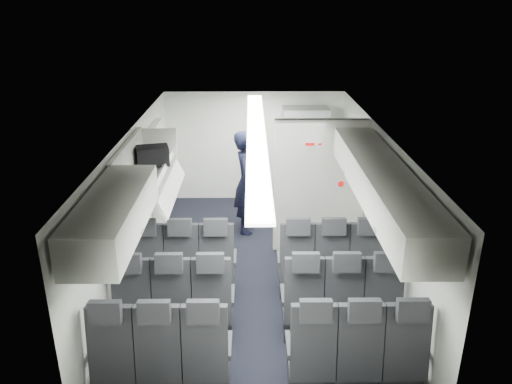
{
  "coord_description": "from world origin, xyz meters",
  "views": [
    {
      "loc": [
        -0.08,
        -6.38,
        3.83
      ],
      "look_at": [
        0.0,
        0.4,
        1.15
      ],
      "focal_mm": 35.0,
      "sensor_mm": 36.0,
      "label": 1
    }
  ],
  "objects_px": {
    "seat_row_rear": "(259,360)",
    "boarding_door": "(158,178)",
    "seat_row_front": "(257,269)",
    "galley_unit": "(304,157)",
    "carry_on_bag": "(153,156)",
    "seat_row_mid": "(258,308)",
    "flight_attendant": "(247,182)"
  },
  "relations": [
    {
      "from": "galley_unit",
      "to": "boarding_door",
      "type": "distance_m",
      "value": 2.84
    },
    {
      "from": "seat_row_front",
      "to": "flight_attendant",
      "type": "relative_size",
      "value": 1.87
    },
    {
      "from": "carry_on_bag",
      "to": "boarding_door",
      "type": "bearing_deg",
      "value": 85.21
    },
    {
      "from": "flight_attendant",
      "to": "carry_on_bag",
      "type": "relative_size",
      "value": 4.26
    },
    {
      "from": "seat_row_rear",
      "to": "boarding_door",
      "type": "height_order",
      "value": "boarding_door"
    },
    {
      "from": "flight_attendant",
      "to": "carry_on_bag",
      "type": "distance_m",
      "value": 2.13
    },
    {
      "from": "galley_unit",
      "to": "carry_on_bag",
      "type": "relative_size",
      "value": 4.53
    },
    {
      "from": "seat_row_rear",
      "to": "seat_row_front",
      "type": "bearing_deg",
      "value": 90.0
    },
    {
      "from": "seat_row_mid",
      "to": "flight_attendant",
      "type": "distance_m",
      "value": 2.99
    },
    {
      "from": "seat_row_front",
      "to": "seat_row_mid",
      "type": "distance_m",
      "value": 0.9
    },
    {
      "from": "boarding_door",
      "to": "carry_on_bag",
      "type": "xyz_separation_m",
      "value": [
        0.24,
        -1.49,
        0.86
      ]
    },
    {
      "from": "seat_row_front",
      "to": "carry_on_bag",
      "type": "xyz_separation_m",
      "value": [
        -1.4,
        0.6,
        1.41
      ]
    },
    {
      "from": "flight_attendant",
      "to": "seat_row_mid",
      "type": "bearing_deg",
      "value": -171.1
    },
    {
      "from": "seat_row_mid",
      "to": "seat_row_rear",
      "type": "xyz_separation_m",
      "value": [
        0.0,
        -0.9,
        0.0
      ]
    },
    {
      "from": "seat_row_front",
      "to": "boarding_door",
      "type": "height_order",
      "value": "boarding_door"
    },
    {
      "from": "seat_row_mid",
      "to": "boarding_door",
      "type": "xyz_separation_m",
      "value": [
        -1.64,
        2.99,
        0.55
      ]
    },
    {
      "from": "seat_row_mid",
      "to": "flight_attendant",
      "type": "xyz_separation_m",
      "value": [
        -0.14,
        2.94,
        0.49
      ]
    },
    {
      "from": "seat_row_rear",
      "to": "carry_on_bag",
      "type": "distance_m",
      "value": 3.12
    },
    {
      "from": "seat_row_front",
      "to": "galley_unit",
      "type": "height_order",
      "value": "galley_unit"
    },
    {
      "from": "seat_row_front",
      "to": "flight_attendant",
      "type": "xyz_separation_m",
      "value": [
        -0.14,
        2.04,
        0.49
      ]
    },
    {
      "from": "seat_row_rear",
      "to": "flight_attendant",
      "type": "xyz_separation_m",
      "value": [
        -0.14,
        3.84,
        0.49
      ]
    },
    {
      "from": "seat_row_rear",
      "to": "galley_unit",
      "type": "bearing_deg",
      "value": 79.35
    },
    {
      "from": "galley_unit",
      "to": "flight_attendant",
      "type": "xyz_separation_m",
      "value": [
        -1.09,
        -1.21,
        -0.06
      ]
    },
    {
      "from": "seat_row_mid",
      "to": "galley_unit",
      "type": "bearing_deg",
      "value": 77.12
    },
    {
      "from": "boarding_door",
      "to": "flight_attendant",
      "type": "bearing_deg",
      "value": -1.57
    },
    {
      "from": "seat_row_rear",
      "to": "boarding_door",
      "type": "bearing_deg",
      "value": 112.87
    },
    {
      "from": "seat_row_front",
      "to": "galley_unit",
      "type": "distance_m",
      "value": 3.43
    },
    {
      "from": "galley_unit",
      "to": "seat_row_mid",
      "type": "bearing_deg",
      "value": -102.88
    },
    {
      "from": "seat_row_rear",
      "to": "boarding_door",
      "type": "distance_m",
      "value": 4.25
    },
    {
      "from": "carry_on_bag",
      "to": "seat_row_rear",
      "type": "bearing_deg",
      "value": -73.86
    },
    {
      "from": "boarding_door",
      "to": "seat_row_mid",
      "type": "bearing_deg",
      "value": -61.23
    },
    {
      "from": "seat_row_front",
      "to": "carry_on_bag",
      "type": "height_order",
      "value": "carry_on_bag"
    }
  ]
}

